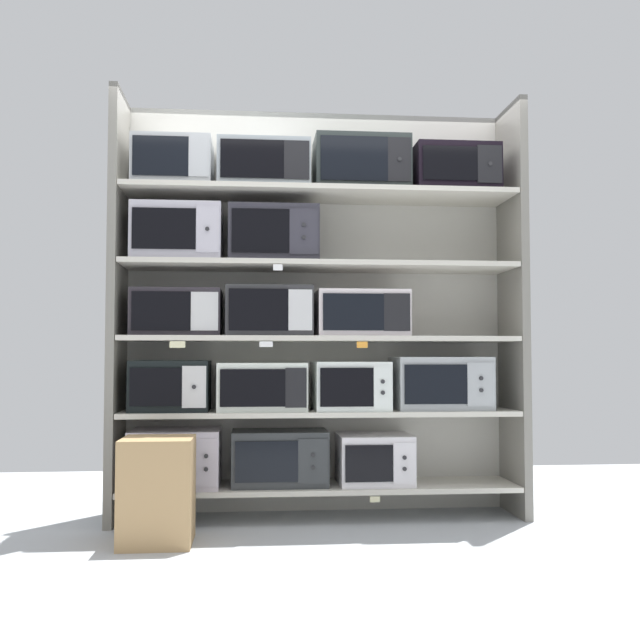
# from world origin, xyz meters

# --- Properties ---
(ground) EXTENTS (6.35, 6.00, 0.02)m
(ground) POSITION_xyz_m (0.00, -1.00, -0.01)
(ground) COLOR #B2B7BC
(back_panel) EXTENTS (2.55, 0.04, 2.53)m
(back_panel) POSITION_xyz_m (0.00, 0.25, 1.27)
(back_panel) COLOR beige
(back_panel) RESTS_ON ground
(upright_left) EXTENTS (0.05, 0.45, 2.53)m
(upright_left) POSITION_xyz_m (-1.20, 0.00, 1.27)
(upright_left) COLOR gray
(upright_left) RESTS_ON ground
(upright_right) EXTENTS (0.05, 0.45, 2.53)m
(upright_right) POSITION_xyz_m (1.20, 0.00, 1.27)
(upright_right) COLOR gray
(upright_right) RESTS_ON ground
(shelf_0) EXTENTS (2.35, 0.45, 0.03)m
(shelf_0) POSITION_xyz_m (0.00, 0.00, 0.18)
(shelf_0) COLOR beige
(shelf_0) RESTS_ON ground
(microwave_0) EXTENTS (0.52, 0.44, 0.34)m
(microwave_0) POSITION_xyz_m (-0.85, -0.00, 0.37)
(microwave_0) COLOR #BDB3BE
(microwave_0) RESTS_ON shelf_0
(microwave_1) EXTENTS (0.57, 0.35, 0.32)m
(microwave_1) POSITION_xyz_m (-0.24, -0.00, 0.36)
(microwave_1) COLOR #313436
(microwave_1) RESTS_ON shelf_0
(microwave_2) EXTENTS (0.44, 0.40, 0.30)m
(microwave_2) POSITION_xyz_m (0.33, -0.00, 0.35)
(microwave_2) COLOR silver
(microwave_2) RESTS_ON shelf_0
(price_tag_0) EXTENTS (0.05, 0.00, 0.04)m
(price_tag_0) POSITION_xyz_m (-0.85, -0.23, 0.14)
(price_tag_0) COLOR orange
(price_tag_1) EXTENTS (0.06, 0.00, 0.03)m
(price_tag_1) POSITION_xyz_m (0.29, -0.23, 0.15)
(price_tag_1) COLOR beige
(shelf_1) EXTENTS (2.35, 0.45, 0.03)m
(shelf_1) POSITION_xyz_m (0.00, 0.00, 0.63)
(shelf_1) COLOR beige
(microwave_3) EXTENTS (0.45, 0.38, 0.30)m
(microwave_3) POSITION_xyz_m (-0.89, -0.00, 0.79)
(microwave_3) COLOR black
(microwave_3) RESTS_ON shelf_1
(microwave_4) EXTENTS (0.53, 0.39, 0.28)m
(microwave_4) POSITION_xyz_m (-0.35, -0.00, 0.78)
(microwave_4) COLOR silver
(microwave_4) RESTS_ON shelf_1
(microwave_5) EXTENTS (0.44, 0.44, 0.29)m
(microwave_5) POSITION_xyz_m (0.18, -0.00, 0.79)
(microwave_5) COLOR white
(microwave_5) RESTS_ON shelf_1
(microwave_6) EXTENTS (0.57, 0.40, 0.32)m
(microwave_6) POSITION_xyz_m (0.74, -0.00, 0.80)
(microwave_6) COLOR #A2A7A9
(microwave_6) RESTS_ON shelf_1
(shelf_2) EXTENTS (2.35, 0.45, 0.03)m
(shelf_2) POSITION_xyz_m (0.00, 0.00, 1.07)
(shelf_2) COLOR beige
(microwave_7) EXTENTS (0.52, 0.36, 0.28)m
(microwave_7) POSITION_xyz_m (-0.85, -0.00, 1.22)
(microwave_7) COLOR #2D282F
(microwave_7) RESTS_ON shelf_2
(microwave_8) EXTENTS (0.51, 0.42, 0.29)m
(microwave_8) POSITION_xyz_m (-0.31, -0.00, 1.23)
(microwave_8) COLOR #2F2F31
(microwave_8) RESTS_ON shelf_2
(microwave_9) EXTENTS (0.54, 0.41, 0.27)m
(microwave_9) POSITION_xyz_m (0.25, -0.00, 1.22)
(microwave_9) COLOR silver
(microwave_9) RESTS_ON shelf_2
(price_tag_2) EXTENTS (0.09, 0.00, 0.04)m
(price_tag_2) POSITION_xyz_m (-0.83, -0.23, 1.03)
(price_tag_2) COLOR beige
(price_tag_3) EXTENTS (0.08, 0.00, 0.03)m
(price_tag_3) POSITION_xyz_m (-0.33, -0.23, 1.03)
(price_tag_3) COLOR white
(price_tag_4) EXTENTS (0.06, 0.00, 0.04)m
(price_tag_4) POSITION_xyz_m (0.22, -0.23, 1.03)
(price_tag_4) COLOR orange
(shelf_3) EXTENTS (2.35, 0.45, 0.03)m
(shelf_3) POSITION_xyz_m (0.00, 0.00, 1.51)
(shelf_3) COLOR beige
(microwave_10) EXTENTS (0.52, 0.41, 0.33)m
(microwave_10) POSITION_xyz_m (-0.85, -0.00, 1.69)
(microwave_10) COLOR #B9B4C2
(microwave_10) RESTS_ON shelf_3
(microwave_11) EXTENTS (0.54, 0.34, 0.34)m
(microwave_11) POSITION_xyz_m (-0.28, -0.00, 1.69)
(microwave_11) COLOR #312F39
(microwave_11) RESTS_ON shelf_3
(price_tag_5) EXTENTS (0.05, 0.00, 0.04)m
(price_tag_5) POSITION_xyz_m (-0.26, -0.23, 1.47)
(price_tag_5) COLOR white
(shelf_4) EXTENTS (2.35, 0.45, 0.03)m
(shelf_4) POSITION_xyz_m (0.00, 0.00, 1.95)
(shelf_4) COLOR beige
(microwave_12) EXTENTS (0.46, 0.40, 0.29)m
(microwave_12) POSITION_xyz_m (-0.88, -0.00, 2.11)
(microwave_12) COLOR #B0B4B7
(microwave_12) RESTS_ON shelf_4
(microwave_13) EXTENTS (0.55, 0.38, 0.28)m
(microwave_13) POSITION_xyz_m (-0.34, -0.00, 2.11)
(microwave_13) COLOR #97A0A6
(microwave_13) RESTS_ON shelf_4
(microwave_14) EXTENTS (0.57, 0.34, 0.33)m
(microwave_14) POSITION_xyz_m (0.25, -0.00, 2.13)
(microwave_14) COLOR #282F2E
(microwave_14) RESTS_ON shelf_4
(microwave_15) EXTENTS (0.51, 0.41, 0.28)m
(microwave_15) POSITION_xyz_m (0.83, -0.00, 2.11)
(microwave_15) COLOR black
(microwave_15) RESTS_ON shelf_4
(shipping_carton) EXTENTS (0.37, 0.37, 0.54)m
(shipping_carton) POSITION_xyz_m (-0.89, -0.54, 0.27)
(shipping_carton) COLOR tan
(shipping_carton) RESTS_ON ground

